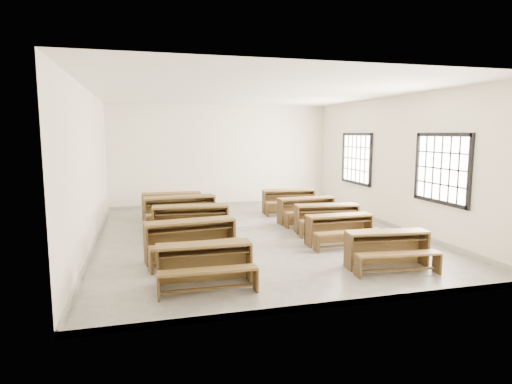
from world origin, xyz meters
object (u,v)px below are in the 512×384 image
object	(u,v)px
desk_set_6	(340,227)
desk_set_7	(327,216)
desk_set_2	(191,220)
desk_set_8	(307,208)
desk_set_1	(191,237)
desk_set_0	(205,261)
desk_set_9	(289,199)
desk_set_5	(388,247)
desk_set_3	(180,209)
desk_set_4	(172,204)

from	to	relation	value
desk_set_6	desk_set_7	size ratio (longest dim) A/B	0.90
desk_set_2	desk_set_8	distance (m)	3.23
desk_set_6	desk_set_1	bearing A→B (deg)	-174.69
desk_set_0	desk_set_9	size ratio (longest dim) A/B	0.93
desk_set_5	desk_set_9	distance (m)	5.33
desk_set_0	desk_set_8	xyz separation A→B (m)	(3.22, 3.89, 0.01)
desk_set_6	desk_set_0	bearing A→B (deg)	-151.62
desk_set_3	desk_set_7	xyz separation A→B (m)	(3.28, -1.46, -0.07)
desk_set_2	desk_set_7	world-z (taller)	desk_set_2
desk_set_6	desk_set_8	bearing A→B (deg)	86.13
desk_set_2	desk_set_6	bearing A→B (deg)	-19.36
desk_set_0	desk_set_3	distance (m)	4.21
desk_set_3	desk_set_4	size ratio (longest dim) A/B	1.13
desk_set_2	desk_set_6	xyz separation A→B (m)	(2.95, -1.30, -0.06)
desk_set_3	desk_set_8	world-z (taller)	desk_set_3
desk_set_2	desk_set_4	distance (m)	2.43
desk_set_7	desk_set_1	bearing A→B (deg)	-150.74
desk_set_6	desk_set_3	bearing A→B (deg)	140.28
desk_set_5	desk_set_6	size ratio (longest dim) A/B	1.06
desk_set_1	desk_set_7	size ratio (longest dim) A/B	1.11
desk_set_3	desk_set_9	distance (m)	3.45
desk_set_6	desk_set_7	distance (m)	1.10
desk_set_1	desk_set_3	xyz separation A→B (m)	(0.06, 2.84, 0.02)
desk_set_9	desk_set_8	bearing A→B (deg)	-86.40
desk_set_7	desk_set_4	bearing A→B (deg)	148.98
desk_set_4	desk_set_8	distance (m)	3.66
desk_set_3	desk_set_9	world-z (taller)	desk_set_3
desk_set_7	desk_set_6	bearing A→B (deg)	-93.92
desk_set_1	desk_set_3	distance (m)	2.84
desk_set_1	desk_set_8	xyz separation A→B (m)	(3.27, 2.52, -0.04)
desk_set_6	desk_set_5	bearing A→B (deg)	-86.51
desk_set_7	desk_set_8	size ratio (longest dim) A/B	1.03
desk_set_4	desk_set_0	bearing A→B (deg)	-89.03
desk_set_2	desk_set_3	xyz separation A→B (m)	(-0.12, 1.24, 0.02)
desk_set_0	desk_set_5	size ratio (longest dim) A/B	0.97
desk_set_2	desk_set_5	xyz separation A→B (m)	(3.05, -2.93, -0.06)
desk_set_0	desk_set_7	size ratio (longest dim) A/B	0.93
desk_set_1	desk_set_9	world-z (taller)	desk_set_1
desk_set_0	desk_set_9	xyz separation A→B (m)	(3.26, 5.37, 0.02)
desk_set_0	desk_set_3	size ratio (longest dim) A/B	0.81
desk_set_0	desk_set_1	xyz separation A→B (m)	(-0.05, 1.37, 0.05)
desk_set_0	desk_set_6	bearing A→B (deg)	29.83
desk_set_3	desk_set_8	distance (m)	3.23
desk_set_5	desk_set_4	bearing A→B (deg)	128.15
desk_set_3	desk_set_6	distance (m)	3.99
desk_set_6	desk_set_8	distance (m)	2.22
desk_set_2	desk_set_4	size ratio (longest dim) A/B	1.08
desk_set_2	desk_set_8	world-z (taller)	desk_set_2
desk_set_1	desk_set_8	distance (m)	4.13
desk_set_6	desk_set_9	world-z (taller)	desk_set_9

